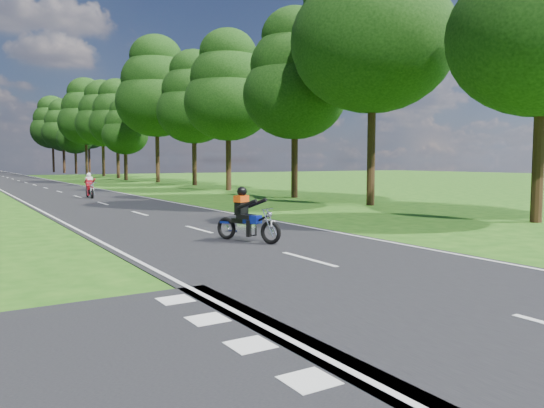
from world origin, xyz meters
TOP-DOWN VIEW (x-y plane):
  - ground at (0.00, 0.00)m, footprint 160.00×160.00m
  - main_road at (0.00, 50.00)m, footprint 7.00×140.00m
  - road_markings at (-0.14, 48.13)m, footprint 7.40×140.00m
  - treeline at (1.43, 60.06)m, footprint 40.00×115.35m
  - rider_near_blue at (0.10, 4.96)m, footprint 1.28×1.88m
  - rider_far_red at (0.40, 24.60)m, footprint 0.67×1.78m

SIDE VIEW (x-z plane):
  - ground at x=0.00m, z-range 0.00..0.00m
  - main_road at x=0.00m, z-range 0.00..0.02m
  - road_markings at x=-0.14m, z-range 0.02..0.03m
  - rider_far_red at x=0.40m, z-range 0.02..1.49m
  - rider_near_blue at x=0.10m, z-range 0.02..1.51m
  - treeline at x=1.43m, z-range 0.86..15.65m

